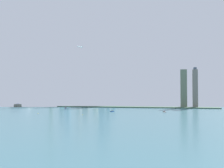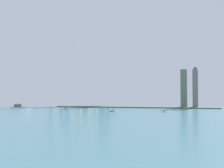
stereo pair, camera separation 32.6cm
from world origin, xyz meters
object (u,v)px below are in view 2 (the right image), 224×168
Objects in this scene: skyscraper_4 at (114,101)px; boat_1 at (66,108)px; skyscraper_8 at (63,96)px; skyscraper_3 at (86,99)px; skyscraper_1 at (69,90)px; skyscraper_2 at (184,89)px; observation_tower at (51,63)px; channel_buoy_1 at (38,113)px; airplane at (80,47)px; channel_buoy_0 at (83,114)px; stadium_dome at (21,104)px; boat_0 at (112,111)px; skyscraper_0 at (62,99)px; skyscraper_9 at (96,97)px; skyscraper_5 at (102,87)px; skyscraper_6 at (79,89)px; boat_2 at (164,112)px; skyscraper_7 at (108,89)px; skyscraper_10 at (195,88)px.

skyscraper_4 reaches higher than boat_1.
skyscraper_3 is at bearing -31.77° from skyscraper_8.
skyscraper_1 is 3.01× the size of skyscraper_4.
observation_tower is at bearing -179.98° from skyscraper_2.
skyscraper_4 is 0.55× the size of skyscraper_8.
airplane is (27.04, 292.78, 237.75)m from channel_buoy_1.
airplane is (-106.62, 306.08, 237.86)m from channel_buoy_0.
skyscraper_1 reaches higher than channel_buoy_1.
channel_buoy_0 is at bearing -41.03° from stadium_dome.
boat_0 is (152.47, -230.98, -29.62)m from skyscraper_3.
observation_tower is 545.13m from skyscraper_2.
skyscraper_2 is at bearing -14.24° from skyscraper_4.
skyscraper_0 reaches higher than boat_1.
skyscraper_8 is 149.33m from skyscraper_9.
skyscraper_2 is at bearing -1.28° from skyscraper_1.
stadium_dome reaches higher than boat_0.
skyscraper_5 reaches higher than skyscraper_9.
skyscraper_6 reaches higher than boat_2.
skyscraper_4 is at bearing 14.34° from boat_2.
airplane is at bearing -126.77° from skyscraper_7.
skyscraper_8 is 5.14× the size of boat_0.
skyscraper_7 is 8.96× the size of boat_2.
stadium_dome is at bearing -157.89° from skyscraper_9.
skyscraper_7 reaches higher than skyscraper_3.
skyscraper_5 is at bearing -35.45° from skyscraper_6.
skyscraper_4 is 298.15m from boat_0.
skyscraper_0 reaches higher than channel_buoy_0.
skyscraper_6 is (-127.34, 90.66, -7.79)m from skyscraper_5.
skyscraper_3 is (74.45, -1.61, -37.67)m from skyscraper_1.
stadium_dome is 385.64m from skyscraper_4.
airplane is at bearing -175.30° from skyscraper_2.
skyscraper_10 is 490.17m from boat_1.
boat_2 is at bearing -134.71° from boat_1.
boat_1 is (-67.51, -186.91, -34.45)m from skyscraper_9.
boat_0 is (226.92, -232.59, -67.29)m from skyscraper_1.
skyscraper_1 is 0.97× the size of skyscraper_2.
channel_buoy_1 is (-106.14, -339.42, -80.32)m from skyscraper_5.
skyscraper_8 is 259.16m from airplane.
skyscraper_10 is 5.41× the size of airplane.
boat_2 is 250.97m from channel_buoy_0.
skyscraper_6 is (-60.41, 95.90, 42.74)m from skyscraper_3.
stadium_dome is 0.60× the size of skyscraper_7.
boat_0 is at bearing 65.05° from airplane.
skyscraper_10 is at bearing -4.99° from skyscraper_0.
skyscraper_9 is at bearing 2.00° from skyscraper_8.
skyscraper_9 is 30.24× the size of channel_buoy_1.
boat_2 is (-76.72, -209.26, -71.44)m from skyscraper_2.
skyscraper_0 is 501.10m from boat_2.
observation_tower is 171.02× the size of channel_buoy_0.
stadium_dome is 1.22× the size of skyscraper_9.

